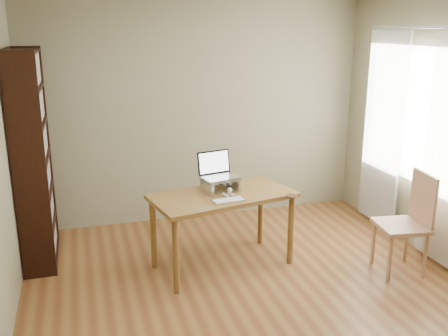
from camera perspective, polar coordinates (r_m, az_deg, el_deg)
The scene contains 10 objects.
room at distance 3.88m, azimuth 5.47°, elevation 1.00°, with size 4.04×4.54×2.64m.
bookshelf at distance 5.18m, azimuth -20.98°, elevation 0.98°, with size 0.30×0.90×2.10m.
curtains at distance 5.50m, azimuth 20.86°, elevation 3.13°, with size 0.03×1.90×2.25m.
desk at distance 4.80m, azimuth -0.15°, elevation -4.12°, with size 1.46×0.93×0.75m.
laptop_stand at distance 4.81m, azimuth -0.42°, elevation -1.73°, with size 0.32×0.25×0.13m.
laptop at distance 4.83m, azimuth -0.62°, elevation -0.28°, with size 0.38×0.35×0.24m.
keyboard at distance 4.56m, azimuth 0.52°, elevation -3.73°, with size 0.31×0.16×0.02m.
coaster at distance 4.75m, azimuth 7.78°, elevation -3.15°, with size 0.11×0.11×0.01m, color #50301B.
cat at distance 4.84m, azimuth -0.58°, elevation -1.84°, with size 0.24×0.48×0.15m.
chair at distance 5.07m, azimuth 20.34°, elevation -5.45°, with size 0.49×0.49×0.98m.
Camera 1 is at (-1.38, -3.46, 2.31)m, focal length 40.00 mm.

